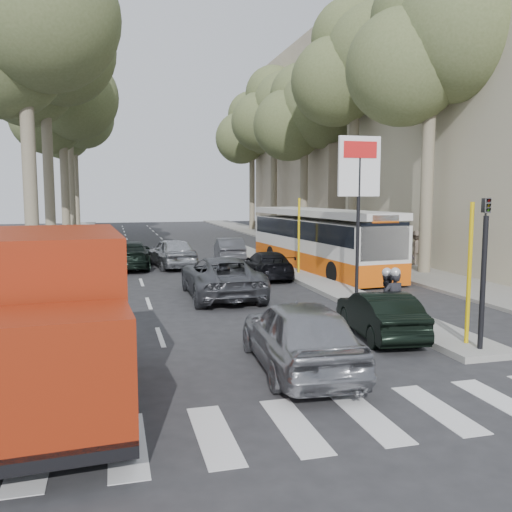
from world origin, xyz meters
The scene contains 29 objects.
ground centered at (0.00, 0.00, 0.00)m, with size 120.00×120.00×0.00m, color #28282B.
sidewalk_right centered at (8.60, 25.00, 0.06)m, with size 3.20×70.00×0.12m, color gray.
median_left centered at (-8.00, 28.00, 0.06)m, with size 2.40×64.00×0.12m, color gray.
traffic_island centered at (3.25, 11.00, 0.08)m, with size 1.50×26.00×0.16m, color gray.
building_far centered at (15.50, 34.00, 8.00)m, with size 11.00×20.00×16.00m, color #B7A88E.
billboard centered at (3.25, 5.00, 3.70)m, with size 1.50×12.10×5.60m.
traffic_light_island centered at (3.25, -1.50, 2.49)m, with size 0.16×0.41×3.60m.
tree_l_a centered at (-7.87, 12.11, 10.38)m, with size 7.40×7.20×14.10m.
tree_l_b centered at (-7.97, 20.11, 11.07)m, with size 7.40×7.20×14.88m.
tree_l_c centered at (-7.77, 28.11, 10.04)m, with size 7.40×7.20×13.71m.
tree_l_d centered at (-7.87, 36.11, 11.76)m, with size 7.40×7.20×15.66m.
tree_l_e centered at (-7.97, 44.11, 10.73)m, with size 7.40×7.20×14.49m.
tree_r_a centered at (9.13, 10.11, 10.38)m, with size 7.40×7.20×14.10m.
tree_r_b centered at (9.23, 18.11, 11.42)m, with size 7.40×7.20×15.27m.
tree_r_c centered at (9.03, 26.11, 9.69)m, with size 7.40×7.20×13.32m.
tree_r_d centered at (9.13, 34.11, 11.07)m, with size 7.40×7.20×14.88m.
tree_r_e centered at (9.23, 42.11, 10.38)m, with size 7.40×7.20×14.10m.
silver_hatchback centered at (-1.10, -1.39, 0.77)m, with size 1.81×4.50×1.53m, color #96989E.
dark_hatchback centered at (1.80, 0.59, 0.60)m, with size 1.26×3.63×1.19m, color black.
queue_car_a centered at (-1.10, 6.98, 0.73)m, with size 2.43×5.27×1.46m, color #4E5056.
queue_car_b centered at (1.68, 10.75, 0.59)m, with size 1.66×4.09×1.19m, color black.
queue_car_c centered at (-1.95, 15.28, 0.75)m, with size 1.78×4.42×1.51m, color #A7AAAF.
queue_car_d centered at (1.33, 16.99, 0.65)m, with size 1.38×3.94×1.30m, color #4D4E55.
queue_car_e centered at (-4.00, 15.38, 0.69)m, with size 1.92×4.73×1.37m, color black.
red_truck centered at (-5.80, -2.31, 1.60)m, with size 2.48×5.80×3.03m.
city_bus centered at (4.80, 12.42, 1.56)m, with size 3.40×11.43×2.97m.
motorcycle centered at (2.33, 1.02, 0.80)m, with size 0.76×2.08×1.76m.
pedestrian_near centered at (7.20, 8.84, 0.95)m, with size 0.97×0.47×1.65m, color #41314A.
pedestrian_far centered at (10.00, 12.31, 0.98)m, with size 1.12×0.49×1.73m, color brown.
Camera 1 is at (-4.82, -11.85, 3.69)m, focal length 38.00 mm.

